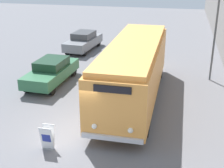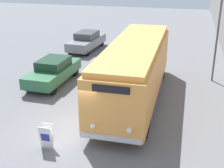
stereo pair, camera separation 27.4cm
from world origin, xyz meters
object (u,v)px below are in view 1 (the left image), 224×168
object	(u,v)px
parked_car_mid	(83,41)
parked_car_near	(51,71)
sign_board	(47,138)
streetlamp	(217,14)
vintage_bus	(134,68)

from	to	relation	value
parked_car_mid	parked_car_near	bearing A→B (deg)	-81.71
sign_board	streetlamp	bearing A→B (deg)	54.36
vintage_bus	parked_car_mid	world-z (taller)	vintage_bus
streetlamp	parked_car_mid	bearing A→B (deg)	153.11
parked_car_near	parked_car_mid	world-z (taller)	parked_car_mid
sign_board	parked_car_near	world-z (taller)	parked_car_near
vintage_bus	sign_board	size ratio (longest dim) A/B	10.21
vintage_bus	streetlamp	world-z (taller)	streetlamp
parked_car_near	parked_car_mid	size ratio (longest dim) A/B	0.98
parked_car_near	parked_car_mid	distance (m)	7.86
sign_board	parked_car_near	size ratio (longest dim) A/B	0.22
vintage_bus	streetlamp	bearing A→B (deg)	42.99
vintage_bus	parked_car_near	xyz separation A→B (m)	(-5.25, 1.22, -1.00)
streetlamp	sign_board	bearing A→B (deg)	-125.64
sign_board	parked_car_near	bearing A→B (deg)	111.65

